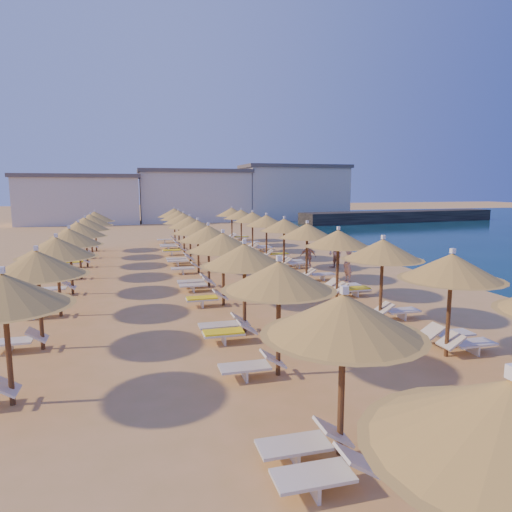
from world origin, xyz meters
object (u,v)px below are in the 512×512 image
object	(u,v)px
jetty	(400,216)
parasol_row_east	(307,232)
parasol_row_west	(208,234)
beachgoer_a	(348,265)
beachgoer_c	(308,256)
beachgoer_b	(336,253)

from	to	relation	value
jetty	parasol_row_east	xyz separation A→B (m)	(-27.65, -34.85, 1.84)
parasol_row_west	beachgoer_a	world-z (taller)	parasol_row_west
parasol_row_west	parasol_row_east	bearing A→B (deg)	0.00
beachgoer_c	beachgoer_b	bearing A→B (deg)	13.32
parasol_row_east	beachgoer_c	bearing A→B (deg)	67.11
beachgoer_b	beachgoer_a	bearing A→B (deg)	-32.88
jetty	parasol_row_west	size ratio (longest dim) A/B	0.76
beachgoer_b	beachgoer_c	bearing A→B (deg)	-112.74
beachgoer_a	beachgoer_c	bearing A→B (deg)	179.03
parasol_row_west	beachgoer_a	xyz separation A→B (m)	(7.11, -0.69, -1.74)
parasol_row_east	beachgoer_b	bearing A→B (deg)	44.39
jetty	parasol_row_east	world-z (taller)	parasol_row_east
parasol_row_west	beachgoer_a	bearing A→B (deg)	-5.58
parasol_row_east	beachgoer_b	xyz separation A→B (m)	(3.00, 2.94, -1.62)
jetty	beachgoer_c	size ratio (longest dim) A/B	18.92
jetty	beachgoer_b	size ratio (longest dim) A/B	15.55
jetty	parasol_row_east	distance (m)	44.53
parasol_row_east	beachgoer_a	distance (m)	2.74
beachgoer_c	beachgoer_a	bearing A→B (deg)	-61.01
parasol_row_east	parasol_row_west	bearing A→B (deg)	180.00
beachgoer_c	beachgoer_a	xyz separation A→B (m)	(0.70, -3.79, 0.06)
parasol_row_east	jetty	bearing A→B (deg)	51.57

